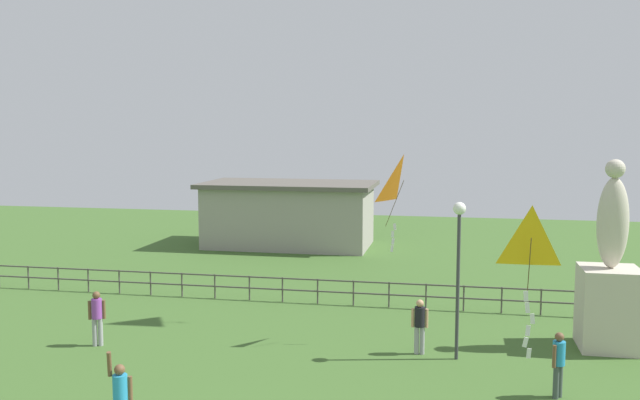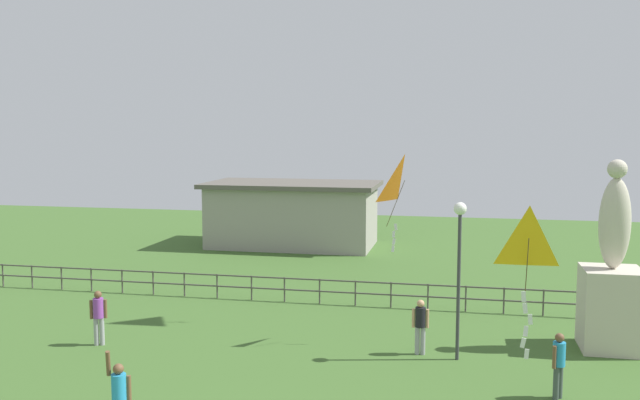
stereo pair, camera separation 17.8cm
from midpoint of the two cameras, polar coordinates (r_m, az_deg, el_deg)
The scene contains 10 objects.
statue_monument at distance 22.22m, azimuth 23.37°, elevation -6.85°, with size 1.70×1.70×5.68m.
lamppost at distance 19.63m, azimuth 11.81°, elevation -3.80°, with size 0.36×0.36×4.53m.
person_1 at distance 22.03m, azimuth -17.77°, elevation -9.04°, with size 0.48×0.31×1.69m.
person_2 at distance 15.58m, azimuth -16.08°, elevation -15.36°, with size 0.53×0.31×1.96m.
person_3 at distance 20.42m, azimuth 8.62°, elevation -10.12°, with size 0.49×0.30×1.63m.
person_4 at distance 18.07m, azimuth 19.57°, elevation -12.56°, with size 0.35×0.41×1.65m.
kite_0 at distance 20.37m, azimuth 7.29°, elevation 1.43°, with size 1.05×1.05×2.91m.
kite_2 at distance 12.98m, azimuth 17.39°, elevation -3.60°, with size 0.85×0.51×2.90m.
waterfront_railing at distance 25.79m, azimuth 0.41°, elevation -7.32°, with size 36.03×0.06×0.95m.
pavilion_building at distance 38.02m, azimuth -2.14°, elevation -1.15°, with size 9.46×5.29×3.55m.
Camera 2 is at (4.68, -10.56, 6.64)m, focal length 38.36 mm.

